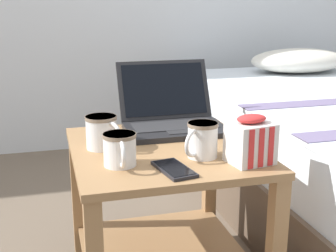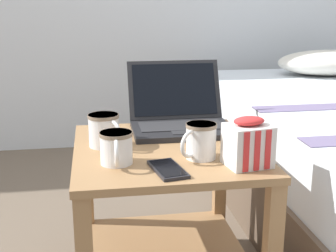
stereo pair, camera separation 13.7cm
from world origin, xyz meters
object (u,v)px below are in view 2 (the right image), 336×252
object	(u,v)px
snack_bag	(248,143)
laptop	(180,116)
mug_front_right	(200,139)
mug_mid_center	(104,129)
cell_phone	(168,169)
mug_front_left	(116,146)

from	to	relation	value
snack_bag	laptop	bearing A→B (deg)	106.06
laptop	mug_front_right	world-z (taller)	laptop
mug_mid_center	snack_bag	distance (m)	0.45
mug_front_right	mug_mid_center	xyz separation A→B (m)	(-0.26, 0.16, -0.00)
cell_phone	laptop	bearing A→B (deg)	75.16
laptop	cell_phone	distance (m)	0.42
mug_mid_center	snack_bag	bearing A→B (deg)	-31.60
mug_front_left	cell_phone	xyz separation A→B (m)	(0.13, -0.08, -0.05)
cell_phone	snack_bag	bearing A→B (deg)	2.00
laptop	snack_bag	xyz separation A→B (m)	(0.11, -0.40, 0.02)
mug_front_right	mug_mid_center	distance (m)	0.31
snack_bag	cell_phone	distance (m)	0.23
laptop	mug_mid_center	world-z (taller)	laptop
mug_front_left	laptop	bearing A→B (deg)	53.98
mug_front_left	mug_mid_center	bearing A→B (deg)	99.46
mug_front_left	mug_front_right	world-z (taller)	mug_front_right
laptop	snack_bag	world-z (taller)	laptop
laptop	mug_front_right	xyz separation A→B (m)	(-0.00, -0.32, 0.01)
mug_front_left	mug_mid_center	size ratio (longest dim) A/B	1.02
laptop	snack_bag	distance (m)	0.41
laptop	cell_phone	xyz separation A→B (m)	(-0.11, -0.40, -0.04)
mug_mid_center	cell_phone	bearing A→B (deg)	-56.78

